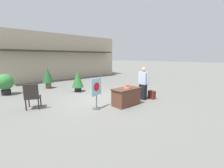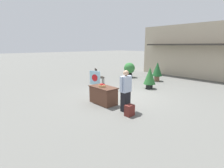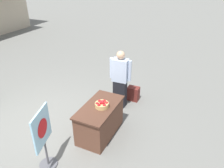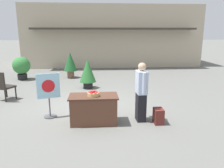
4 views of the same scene
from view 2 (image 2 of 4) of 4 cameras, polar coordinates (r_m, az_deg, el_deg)
ground_plane at (r=9.09m, az=3.14°, el=-3.93°), size 120.00×120.00×0.00m
storefront_building at (r=16.46m, az=32.29°, el=9.06°), size 12.41×4.49×4.24m
display_table at (r=7.85m, az=-2.84°, el=-3.62°), size 1.31×0.69×0.78m
apple_basket at (r=7.70m, az=-3.24°, el=-0.47°), size 0.31×0.31×0.16m
person_visitor at (r=6.84m, az=4.48°, el=-2.20°), size 0.28×0.61×1.64m
backpack at (r=6.58m, az=5.74°, el=-8.56°), size 0.24×0.34×0.42m
poster_board at (r=9.05m, az=-5.57°, el=0.70°), size 0.63×0.36×1.30m
patio_chair at (r=11.67m, az=-4.61°, el=2.71°), size 0.74×0.74×1.07m
potted_plant_near_left at (r=13.15m, az=14.58°, el=4.48°), size 0.71×0.71×1.39m
potted_plant_far_right at (r=14.45m, az=5.71°, el=4.98°), size 0.89×0.89×1.19m
potted_plant_far_left at (r=10.72m, az=12.20°, el=2.39°), size 0.72×0.72×1.30m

